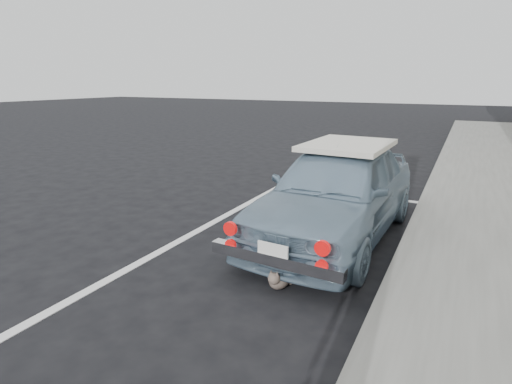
% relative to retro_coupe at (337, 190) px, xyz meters
% --- Properties ---
extents(pline_front, '(3.00, 0.12, 0.01)m').
position_rel_retro_coupe_xyz_m(pline_front, '(-0.39, 2.20, -0.65)').
color(pline_front, silver).
rests_on(pline_front, ground).
extents(pline_side, '(0.12, 7.00, 0.01)m').
position_rel_retro_coupe_xyz_m(pline_side, '(-1.79, -1.30, -0.65)').
color(pline_side, silver).
rests_on(pline_side, ground).
extents(retro_coupe, '(1.67, 3.87, 1.30)m').
position_rel_retro_coupe_xyz_m(retro_coupe, '(0.00, 0.00, 0.00)').
color(retro_coupe, '#748FA6').
rests_on(retro_coupe, ground).
extents(cat, '(0.21, 0.48, 0.25)m').
position_rel_retro_coupe_xyz_m(cat, '(-0.07, -1.73, -0.54)').
color(cat, '#79685C').
rests_on(cat, ground).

